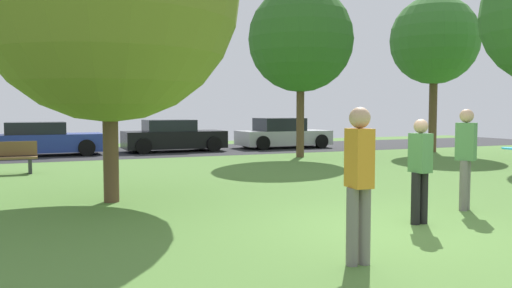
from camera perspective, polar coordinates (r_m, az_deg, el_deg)
The scene contains 12 objects.
ground_plane at distance 8.31m, azimuth 14.14°, elevation -8.82°, with size 44.00×44.00×0.00m, color #547F38.
road_strip at distance 23.02m, azimuth -10.93°, elevation -0.78°, with size 44.00×6.40×0.01m, color #28282B.
birch_tree_lone at distance 20.06m, azimuth 4.86°, elevation 11.21°, with size 3.93×3.93×6.38m.
maple_tree_far at distance 23.65m, azimuth 18.75°, elevation 10.55°, with size 3.68×3.68×6.54m.
person_thrower at distance 10.05m, azimuth 21.76°, elevation -0.99°, with size 0.35×0.39×1.80m.
person_bystander at distance 6.14m, azimuth 11.09°, elevation -3.53°, with size 0.30×0.34×1.82m.
person_walking at distance 8.59m, azimuth 17.34°, elevation -2.34°, with size 0.30×0.33×1.64m.
frisbee_disc at distance 9.87m, azimuth 25.81°, elevation -0.43°, with size 0.36×0.36×0.03m.
parked_car_blue at distance 22.09m, azimuth -22.27°, elevation 0.40°, with size 4.49×1.92×1.31m.
parked_car_black at distance 22.82m, azimuth -8.96°, elevation 0.78°, with size 4.27×2.00×1.36m.
parked_car_silver at distance 24.70m, azimuth 2.88°, elevation 1.05°, with size 4.26×2.12×1.40m.
park_bench at distance 16.16m, azimuth -25.41°, elevation -1.34°, with size 1.60×0.45×0.90m.
Camera 1 is at (-4.97, -6.41, 1.79)m, focal length 36.95 mm.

